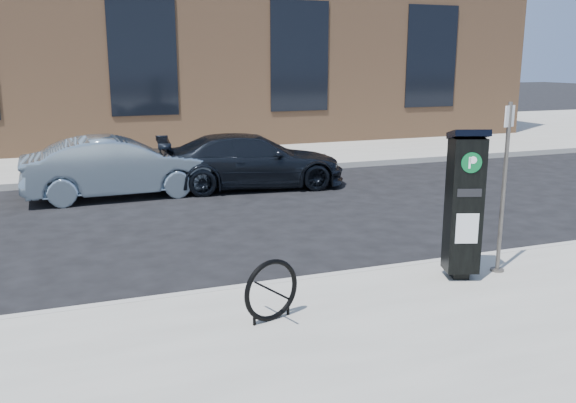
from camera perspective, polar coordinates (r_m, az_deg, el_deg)
name	(u,v)px	position (r m, az deg, el deg)	size (l,w,h in m)	color
ground	(280,291)	(7.87, -0.72, -8.41)	(120.00, 120.00, 0.00)	black
sidewalk_far	(140,146)	(21.22, -13.72, 5.11)	(60.00, 12.00, 0.15)	gray
curb_near	(281,286)	(7.82, -0.67, -7.95)	(60.00, 0.12, 0.16)	#9E9B93
curb_far	(171,176)	(15.37, -10.94, 2.32)	(60.00, 0.12, 0.16)	#9E9B93
building	(123,25)	(24.04, -15.19, 15.66)	(28.00, 10.05, 8.25)	#976844
parking_kiosk	(464,203)	(7.94, 16.15, -0.12)	(0.54, 0.51, 1.93)	black
sign_pole	(504,190)	(8.33, 19.52, 1.06)	(0.19, 0.18, 2.22)	#5D5752
bike_rack	(271,291)	(6.57, -1.57, -8.33)	(0.67, 0.26, 0.69)	black
car_silver	(118,167)	(13.56, -15.58, 3.13)	(1.38, 3.95, 1.30)	#8196A5
car_dark	(252,161)	(14.08, -3.42, 3.82)	(1.74, 4.27, 1.24)	black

